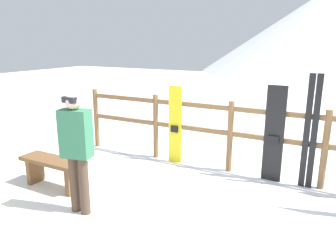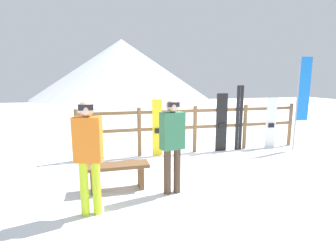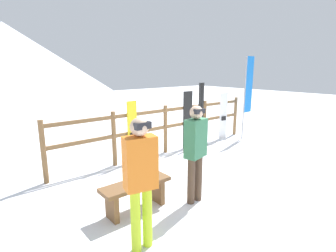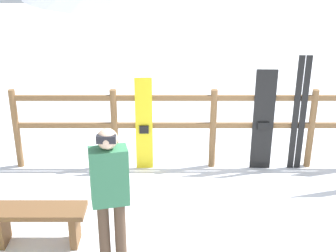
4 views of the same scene
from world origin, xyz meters
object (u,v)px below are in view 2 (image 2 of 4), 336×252
Objects in this scene: person_plaid_green at (172,139)px; snowboard_yellow at (157,128)px; snowboard_black_stripe at (222,123)px; rental_flag at (302,95)px; snowboard_white at (271,123)px; bench at (117,171)px; ski_pair_black at (239,118)px; person_orange at (88,149)px.

person_plaid_green is 1.11× the size of snowboard_yellow.
person_plaid_green reaches higher than snowboard_black_stripe.
snowboard_yellow is (0.23, 2.26, -0.23)m from person_plaid_green.
snowboard_white is at bearing 145.72° from rental_flag.
bench is 1.14m from person_plaid_green.
rental_flag is at bearing -10.83° from snowboard_black_stripe.
bench is at bearing -146.93° from snowboard_black_stripe.
bench is at bearing 157.29° from person_plaid_green.
snowboard_black_stripe is 2.28m from rental_flag.
ski_pair_black is (2.52, 2.26, -0.06)m from person_plaid_green.
rental_flag is (5.43, 2.26, 0.55)m from person_orange.
snowboard_black_stripe reaches higher than snowboard_yellow.
person_orange is at bearing -120.23° from snowboard_yellow.
bench is 0.44× the size of rental_flag.
snowboard_yellow is at bearing -179.91° from ski_pair_black.
bench is 0.77× the size of snowboard_yellow.
person_plaid_green is at bearing -138.10° from ski_pair_black.
snowboard_yellow is 0.82× the size of ski_pair_black.
person_plaid_green is 4.55m from rental_flag.
person_orange is 5.90m from rental_flag.
snowboard_white is at bearing -0.20° from ski_pair_black.
rental_flag reaches higher than person_orange.
person_orange reaches higher than snowboard_black_stripe.
snowboard_black_stripe is 1.52m from snowboard_white.
person_plaid_green reaches higher than snowboard_yellow.
bench is 1.09m from person_orange.
person_orange is 5.52m from snowboard_white.
snowboard_yellow is at bearing -180.00° from snowboard_black_stripe.
rental_flag is at bearing -5.96° from snowboard_yellow.
snowboard_black_stripe is at bearing 38.78° from person_orange.
person_orange reaches higher than person_plaid_green.
person_plaid_green is at bearing 17.10° from person_orange.
snowboard_black_stripe is 0.53m from ski_pair_black.
snowboard_yellow is 0.57× the size of rental_flag.
person_orange is 1.14× the size of snowboard_yellow.
bench is 3.94m from ski_pair_black.
person_orange is 0.65× the size of rental_flag.
snowboard_white is at bearing 32.67° from person_plaid_green.
snowboard_yellow is (1.13, 1.88, 0.38)m from bench.
snowboard_white is (1.52, -0.00, -0.07)m from snowboard_black_stripe.
snowboard_white is at bearing -0.00° from snowboard_black_stripe.
ski_pair_black is (0.52, 0.00, 0.11)m from snowboard_black_stripe.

